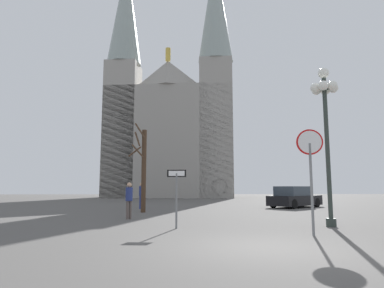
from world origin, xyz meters
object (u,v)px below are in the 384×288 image
cathedral (171,119)px  pedestrian_standing (129,197)px  street_lamp (325,111)px  pedestrian_walking (141,193)px  bare_tree (143,167)px  one_way_arrow_sign (177,190)px  parked_car_near_black (295,198)px  stop_sign (310,160)px

cathedral → pedestrian_standing: 33.65m
cathedral → street_lamp: size_ratio=5.95×
pedestrian_walking → pedestrian_standing: bearing=-88.8°
bare_tree → pedestrian_walking: bare_tree is taller
one_way_arrow_sign → cathedral: bearing=91.2°
cathedral → street_lamp: cathedral is taller
cathedral → parked_car_near_black: cathedral is taller
one_way_arrow_sign → pedestrian_walking: bearing=102.2°
stop_sign → parked_car_near_black: (4.34, 13.68, -1.56)m
one_way_arrow_sign → pedestrian_standing: size_ratio=1.25×
cathedral → one_way_arrow_sign: cathedral is taller
pedestrian_walking → pedestrian_standing: size_ratio=1.05×
stop_sign → pedestrian_standing: stop_sign is taller
pedestrian_standing → stop_sign: bearing=-41.3°
stop_sign → street_lamp: (1.56, 2.16, 2.06)m
bare_tree → pedestrian_walking: size_ratio=2.99×
street_lamp → bare_tree: street_lamp is taller
parked_car_near_black → pedestrian_walking: (-10.72, -1.16, 0.36)m
street_lamp → stop_sign: bearing=-125.8°
cathedral → parked_car_near_black: size_ratio=7.74×
bare_tree → stop_sign: bearing=-57.6°
cathedral → parked_car_near_black: (9.17, -23.82, -10.51)m
cathedral → pedestrian_standing: bearing=-92.5°
one_way_arrow_sign → pedestrian_standing: bearing=120.9°
parked_car_near_black → pedestrian_standing: bearing=-142.2°
cathedral → bare_tree: cathedral is taller
parked_car_near_black → pedestrian_walking: pedestrian_walking is taller
stop_sign → pedestrian_walking: 14.11m
stop_sign → bare_tree: bearing=122.4°
bare_tree → cathedral: bearing=87.6°
street_lamp → bare_tree: 10.68m
pedestrian_walking → stop_sign: bearing=-63.0°
bare_tree → parked_car_near_black: bearing=22.1°
one_way_arrow_sign → bare_tree: 7.93m
parked_car_near_black → pedestrian_standing: 13.38m
cathedral → pedestrian_walking: (-1.55, -24.98, -10.15)m
stop_sign → parked_car_near_black: size_ratio=0.70×
parked_car_near_black → cathedral: bearing=111.1°
one_way_arrow_sign → parked_car_near_black: bearing=54.4°
cathedral → street_lamp: (6.39, -35.35, -6.89)m
bare_tree → pedestrian_standing: size_ratio=3.14×
stop_sign → one_way_arrow_sign: (-4.09, 1.90, -0.92)m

